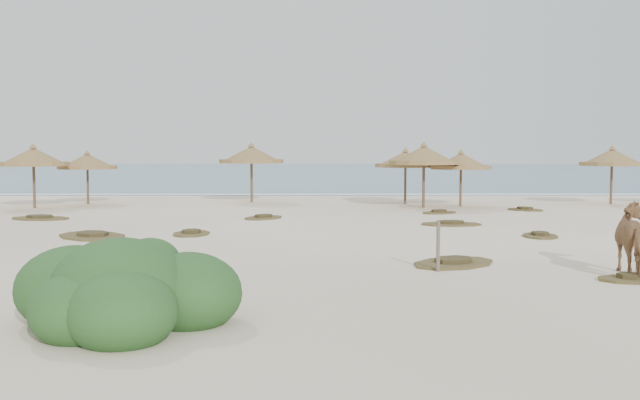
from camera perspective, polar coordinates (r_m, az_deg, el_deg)
The scene contains 24 objects.
ground at distance 18.13m, azimuth 1.96°, elevation -4.67°, with size 160.00×160.00×0.00m, color #F8E7CC.
ocean at distance 92.95m, azimuth 0.19°, elevation 2.32°, with size 200.00×100.00×0.01m, color #265973.
foam_line at distance 44.00m, azimuth 0.67°, elevation 0.45°, with size 70.00×0.60×0.01m, color white.
palapa_0 at distance 37.93m, azimuth -18.12°, elevation 2.89°, with size 3.32×3.32×2.74m.
palapa_1 at distance 36.21m, azimuth -21.95°, elevation 3.15°, with size 4.34×4.34×3.06m.
palapa_2 at distance 37.64m, azimuth -5.51°, elevation 3.56°, with size 4.32×4.32×3.16m.
palapa_3 at distance 36.21m, azimuth 6.85°, elevation 3.19°, with size 3.72×3.72×2.88m.
palapa_4 at distance 34.15m, azimuth 8.31°, elevation 3.48°, with size 3.70×3.70×3.15m.
palapa_5 at distance 35.33m, azimuth 11.21°, elevation 2.99°, with size 3.78×3.78×2.78m.
palapa_6 at distance 38.71m, azimuth 22.33°, elevation 3.10°, with size 4.07×4.07×3.00m.
horse at distance 16.95m, azimuth 24.05°, elevation -2.89°, with size 0.86×1.89×1.60m, color #9A7046.
fence_post_near at distance 16.25m, azimuth 9.44°, elevation -3.69°, with size 0.09×0.09×1.14m, color #6A5F4F.
bush at distance 11.46m, azimuth -15.48°, elevation -7.22°, with size 3.60×3.17×1.61m.
scrub_1 at distance 23.58m, azimuth -17.75°, elevation -2.72°, with size 3.27×3.37×0.16m.
scrub_2 at distance 23.49m, azimuth -10.26°, elevation -2.61°, with size 1.23×1.84×0.16m.
scrub_3 at distance 26.51m, azimuth 10.42°, elevation -1.87°, with size 2.25×1.47×0.16m.
scrub_4 at distance 23.57m, azimuth 17.19°, elevation -2.71°, with size 1.35×1.83×0.16m.
scrub_6 at distance 30.41m, azimuth -21.50°, elevation -1.33°, with size 2.88×2.32×0.16m.
scrub_7 at distance 31.29m, azimuth 9.51°, elevation -0.97°, with size 2.00×1.78×0.16m.
scrub_9 at distance 17.42m, azimuth 10.65°, elevation -4.92°, with size 2.79×2.69×0.16m.
scrub_10 at distance 33.70m, azimuth 16.08°, elevation -0.72°, with size 2.01×2.09×0.16m.
scrub_11 at distance 17.38m, azimuth -12.27°, elevation -4.96°, with size 2.13×1.77×0.16m.
scrub_12 at distance 16.35m, azimuth 23.70°, elevation -5.77°, with size 1.48×0.99×0.16m.
scrub_13 at distance 28.63m, azimuth -4.54°, elevation -1.38°, with size 2.09×2.33×0.16m.
Camera 1 is at (-0.69, -17.91, 2.73)m, focal length 40.00 mm.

